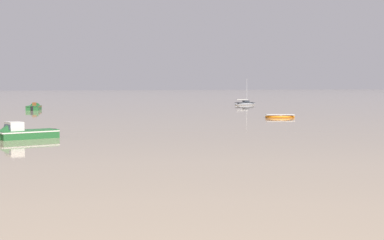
{
  "coord_description": "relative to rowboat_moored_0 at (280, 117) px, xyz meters",
  "views": [
    {
      "loc": [
        -25.27,
        -16.27,
        3.43
      ],
      "look_at": [
        1.29,
        30.2,
        0.24
      ],
      "focal_mm": 53.78,
      "sensor_mm": 36.0,
      "label": 1
    }
  ],
  "objects": [
    {
      "name": "sailboat_moored_0",
      "position": [
        20.52,
        35.81,
        0.07
      ],
      "size": [
        4.38,
        1.42,
        4.88
      ],
      "rotation": [
        0.0,
        0.0,
        0.02
      ],
      "color": "gray",
      "rests_on": "ground"
    },
    {
      "name": "motorboat_moored_3",
      "position": [
        -30.14,
        -11.01,
        0.11
      ],
      "size": [
        4.55,
        2.06,
        1.67
      ],
      "rotation": [
        0.0,
        0.0,
        3.27
      ],
      "color": "#23602D",
      "rests_on": "ground"
    },
    {
      "name": "motorboat_moored_0",
      "position": [
        -17.52,
        33.85,
        0.09
      ],
      "size": [
        3.35,
        5.14,
        1.67
      ],
      "rotation": [
        0.0,
        0.0,
        1.19
      ],
      "color": "#23602D",
      "rests_on": "ground"
    },
    {
      "name": "rowboat_moored_0",
      "position": [
        0.0,
        0.0,
        0.0
      ],
      "size": [
        3.41,
        2.46,
        0.51
      ],
      "rotation": [
        0.0,
        0.0,
        2.67
      ],
      "color": "orange",
      "rests_on": "ground"
    }
  ]
}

